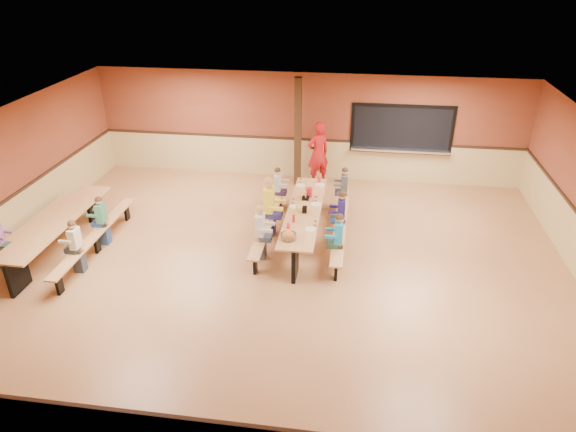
# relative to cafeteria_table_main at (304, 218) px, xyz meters

# --- Properties ---
(ground) EXTENTS (12.00, 12.00, 0.00)m
(ground) POSITION_rel_cafeteria_table_main_xyz_m (-0.34, -1.31, -0.53)
(ground) COLOR #966039
(ground) RESTS_ON ground
(room_envelope) EXTENTS (12.04, 10.04, 3.02)m
(room_envelope) POSITION_rel_cafeteria_table_main_xyz_m (-0.34, -1.31, 0.16)
(room_envelope) COLOR brown
(room_envelope) RESTS_ON ground
(kitchen_pass_through) EXTENTS (2.78, 0.28, 1.38)m
(kitchen_pass_through) POSITION_rel_cafeteria_table_main_xyz_m (2.26, 3.65, 0.96)
(kitchen_pass_through) COLOR black
(kitchen_pass_through) RESTS_ON ground
(structural_post) EXTENTS (0.18, 0.18, 3.00)m
(structural_post) POSITION_rel_cafeteria_table_main_xyz_m (-0.54, 3.09, 0.97)
(structural_post) COLOR #301E10
(structural_post) RESTS_ON ground
(cafeteria_table_main) EXTENTS (1.91, 3.70, 0.74)m
(cafeteria_table_main) POSITION_rel_cafeteria_table_main_xyz_m (0.00, 0.00, 0.00)
(cafeteria_table_main) COLOR #BC814B
(cafeteria_table_main) RESTS_ON ground
(cafeteria_table_second) EXTENTS (1.91, 3.70, 0.74)m
(cafeteria_table_second) POSITION_rel_cafeteria_table_main_xyz_m (-5.24, -1.23, 0.00)
(cafeteria_table_second) COLOR #BC814B
(cafeteria_table_second) RESTS_ON ground
(seated_child_white_left) EXTENTS (0.38, 0.31, 1.23)m
(seated_child_white_left) POSITION_rel_cafeteria_table_main_xyz_m (-0.83, -0.96, 0.09)
(seated_child_white_left) COLOR silver
(seated_child_white_left) RESTS_ON ground
(seated_adult_yellow) EXTENTS (0.46, 0.38, 1.39)m
(seated_adult_yellow) POSITION_rel_cafeteria_table_main_xyz_m (-0.83, 0.11, 0.17)
(seated_adult_yellow) COLOR yellow
(seated_adult_yellow) RESTS_ON ground
(seated_child_grey_left) EXTENTS (0.34, 0.28, 1.14)m
(seated_child_grey_left) POSITION_rel_cafeteria_table_main_xyz_m (-0.83, 1.36, 0.04)
(seated_child_grey_left) COLOR #B6B6B6
(seated_child_grey_left) RESTS_ON ground
(seated_child_teal_right) EXTENTS (0.36, 0.30, 1.19)m
(seated_child_teal_right) POSITION_rel_cafeteria_table_main_xyz_m (0.82, -1.03, 0.07)
(seated_child_teal_right) COLOR teal
(seated_child_teal_right) RESTS_ON ground
(seated_child_navy_right) EXTENTS (0.36, 0.29, 1.18)m
(seated_child_navy_right) POSITION_rel_cafeteria_table_main_xyz_m (0.82, 0.07, 0.07)
(seated_child_navy_right) COLOR #1F1752
(seated_child_navy_right) RESTS_ON ground
(seated_child_char_right) EXTENTS (0.34, 0.28, 1.16)m
(seated_child_char_right) POSITION_rel_cafeteria_table_main_xyz_m (0.82, 1.55, 0.05)
(seated_child_char_right) COLOR #42494A
(seated_child_char_right) RESTS_ON ground
(seated_child_purple_sec) EXTENTS (0.32, 0.27, 1.12)m
(seated_child_purple_sec) POSITION_rel_cafeteria_table_main_xyz_m (-6.06, -2.06, 0.03)
(seated_child_purple_sec) COLOR #925D94
(seated_child_purple_sec) RESTS_ON ground
(seated_child_green_sec) EXTENTS (0.34, 0.27, 1.14)m
(seated_child_green_sec) POSITION_rel_cafeteria_table_main_xyz_m (-4.41, -0.85, 0.04)
(seated_child_green_sec) COLOR #377C57
(seated_child_green_sec) RESTS_ON ground
(seated_child_tan_sec) EXTENTS (0.34, 0.28, 1.15)m
(seated_child_tan_sec) POSITION_rel_cafeteria_table_main_xyz_m (-4.41, -1.99, 0.05)
(seated_child_tan_sec) COLOR beige
(seated_child_tan_sec) RESTS_ON ground
(standing_woman) EXTENTS (0.80, 0.75, 1.83)m
(standing_woman) POSITION_rel_cafeteria_table_main_xyz_m (0.02, 3.14, 0.39)
(standing_woman) COLOR #B31418
(standing_woman) RESTS_ON ground
(punch_pitcher) EXTENTS (0.16, 0.16, 0.22)m
(punch_pitcher) POSITION_rel_cafeteria_table_main_xyz_m (0.03, 0.70, 0.32)
(punch_pitcher) COLOR red
(punch_pitcher) RESTS_ON cafeteria_table_main
(chip_bowl) EXTENTS (0.32, 0.32, 0.15)m
(chip_bowl) POSITION_rel_cafeteria_table_main_xyz_m (-0.17, -1.35, 0.29)
(chip_bowl) COLOR orange
(chip_bowl) RESTS_ON cafeteria_table_main
(napkin_dispenser) EXTENTS (0.10, 0.14, 0.13)m
(napkin_dispenser) POSITION_rel_cafeteria_table_main_xyz_m (0.02, -0.13, 0.28)
(napkin_dispenser) COLOR black
(napkin_dispenser) RESTS_ON cafeteria_table_main
(condiment_mustard) EXTENTS (0.06, 0.06, 0.17)m
(condiment_mustard) POSITION_rel_cafeteria_table_main_xyz_m (-0.15, -0.10, 0.30)
(condiment_mustard) COLOR yellow
(condiment_mustard) RESTS_ON cafeteria_table_main
(condiment_ketchup) EXTENTS (0.06, 0.06, 0.17)m
(condiment_ketchup) POSITION_rel_cafeteria_table_main_xyz_m (-0.16, -0.62, 0.30)
(condiment_ketchup) COLOR #B2140F
(condiment_ketchup) RESTS_ON cafeteria_table_main
(table_paddle) EXTENTS (0.16, 0.16, 0.56)m
(table_paddle) POSITION_rel_cafeteria_table_main_xyz_m (-0.03, 0.54, 0.35)
(table_paddle) COLOR black
(table_paddle) RESTS_ON cafeteria_table_main
(place_settings) EXTENTS (0.65, 3.30, 0.11)m
(place_settings) POSITION_rel_cafeteria_table_main_xyz_m (0.00, 0.00, 0.27)
(place_settings) COLOR beige
(place_settings) RESTS_ON cafeteria_table_main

